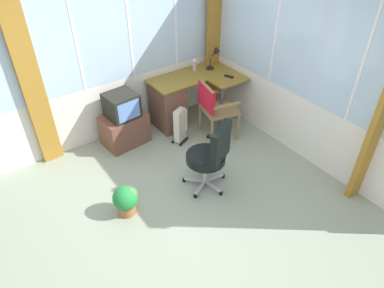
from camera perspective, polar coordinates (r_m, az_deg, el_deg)
ground at (r=4.38m, az=-0.79°, el=-10.27°), size 4.83×4.87×0.06m
north_window_panel at (r=5.09m, az=-14.02°, el=14.14°), size 3.83×0.07×2.60m
east_window_panel at (r=4.77m, az=19.08°, el=11.55°), size 0.07×3.87×2.60m
curtain_north_left at (r=4.80m, az=-25.12°, el=9.59°), size 0.27×0.08×2.50m
curtain_corner at (r=5.86m, az=3.67°, el=17.57°), size 0.27×0.08×2.50m
desk at (r=5.52m, az=-3.29°, el=6.87°), size 1.36×0.91×0.78m
desk_lamp at (r=5.70m, az=3.97°, el=14.42°), size 0.23×0.20×0.36m
tv_remote at (r=5.52m, az=6.13°, el=11.02°), size 0.10×0.15×0.02m
spray_bottle at (r=5.67m, az=0.41°, el=12.99°), size 0.06×0.06×0.22m
wooden_armchair at (r=5.14m, az=3.36°, el=6.56°), size 0.58×0.57×0.91m
office_chair at (r=4.25m, az=3.24°, el=-1.56°), size 0.63×0.58×0.96m
tv_on_stand at (r=5.22m, az=-11.15°, el=3.59°), size 0.68×0.50×0.84m
space_heater at (r=5.22m, az=-1.90°, el=3.19°), size 0.29×0.25×0.56m
potted_plant at (r=4.18m, az=-10.82°, el=-8.93°), size 0.30×0.30×0.39m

